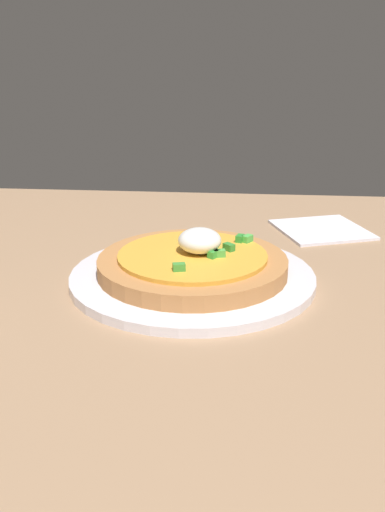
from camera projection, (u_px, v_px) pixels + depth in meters
dining_table at (155, 301)px, 63.86cm from camera, size 94.37×89.31×2.80cm
plate at (192, 277)px, 65.54cm from camera, size 27.63×27.63×1.03cm
pizza at (193, 262)px, 64.96cm from camera, size 21.37×21.37×5.08cm
napkin at (321, 230)px, 83.36cm from camera, size 15.14×15.14×0.40cm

